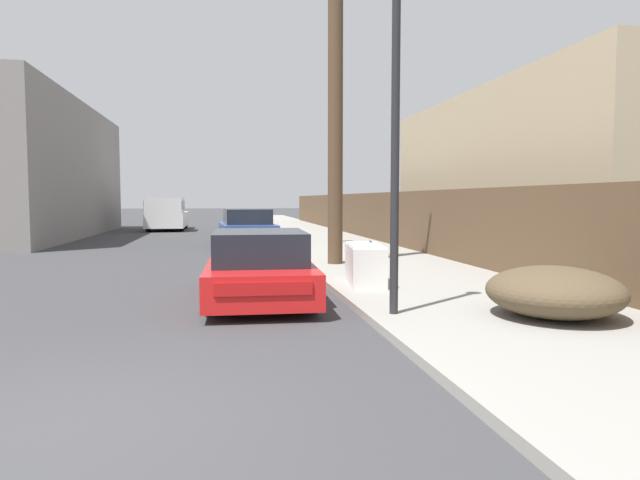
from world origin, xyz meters
name	(u,v)px	position (x,y,z in m)	size (l,w,h in m)	color
ground_plane	(62,431)	(0.00, 0.00, 0.00)	(220.00, 220.00, 0.00)	#38383A
sidewalk_curb	(306,233)	(5.30, 23.50, 0.06)	(4.20, 63.00, 0.12)	gray
discarded_fridge	(365,264)	(3.90, 6.16, 0.50)	(0.83, 1.74, 0.78)	silver
parked_sports_car_red	(259,268)	(1.82, 5.39, 0.55)	(1.88, 4.34, 1.21)	red
car_parked_mid	(247,229)	(2.10, 16.98, 0.65)	(2.10, 4.33, 1.39)	#2D478C
pickup_truck	(167,214)	(-1.88, 28.58, 0.91)	(2.07, 5.60, 1.82)	silver
utility_pole	(335,108)	(4.00, 9.62, 4.01)	(1.80, 0.37, 7.63)	#4C3826
street_lamp	(395,114)	(3.59, 3.26, 2.92)	(0.26, 0.26, 4.84)	#232326
brush_pile	(554,292)	(5.69, 2.66, 0.47)	(1.81, 1.93, 0.70)	brown
wooden_fence	(364,215)	(7.25, 19.55, 1.06)	(0.08, 41.63, 1.88)	brown
building_left_block	(7,170)	(-8.44, 23.70, 3.07)	(7.00, 16.85, 6.14)	gray
building_right_house	(558,175)	(11.46, 11.75, 2.48)	(6.00, 12.96, 4.96)	tan
pedestrian	(336,218)	(5.49, 16.90, 1.03)	(0.34, 0.34, 1.76)	#282D42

